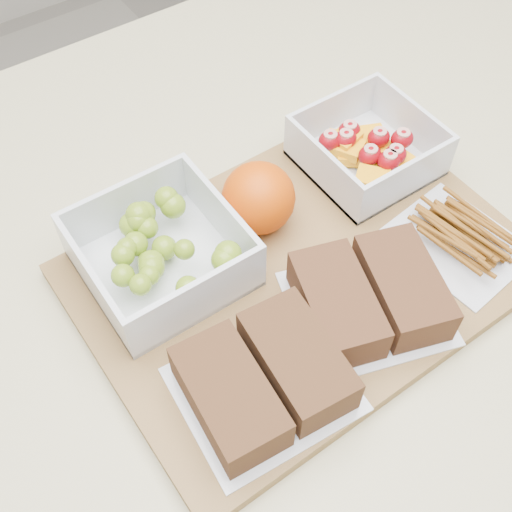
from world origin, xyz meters
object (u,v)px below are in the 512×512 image
object	(u,v)px
grape_container	(161,251)
orange	(259,198)
sandwich_bag_center	(370,296)
fruit_container	(367,150)
sandwich_bag_left	(264,379)
pretzel_bag	(460,236)
cutting_board	(302,271)

from	to	relation	value
grape_container	orange	distance (m)	0.11
orange	sandwich_bag_center	bearing A→B (deg)	-80.70
grape_container	orange	size ratio (longest dim) A/B	1.94
fruit_container	sandwich_bag_left	bearing A→B (deg)	-147.42
grape_container	pretzel_bag	xyz separation A→B (m)	(0.25, -0.14, -0.01)
grape_container	fruit_container	distance (m)	0.25
cutting_board	grape_container	bearing A→B (deg)	144.77
fruit_container	orange	world-z (taller)	orange
orange	sandwich_bag_center	distance (m)	0.15
cutting_board	sandwich_bag_left	distance (m)	0.14
fruit_container	sandwich_bag_center	bearing A→B (deg)	-129.64
grape_container	orange	world-z (taller)	orange
orange	fruit_container	bearing A→B (deg)	0.56
pretzel_bag	sandwich_bag_center	bearing A→B (deg)	-176.89
cutting_board	fruit_container	distance (m)	0.16
sandwich_bag_center	orange	bearing A→B (deg)	99.30
orange	cutting_board	bearing A→B (deg)	-87.20
sandwich_bag_center	fruit_container	bearing A→B (deg)	50.36
orange	sandwich_bag_left	distance (m)	0.19
orange	sandwich_bag_left	bearing A→B (deg)	-123.30
pretzel_bag	cutting_board	bearing A→B (deg)	155.43
orange	pretzel_bag	world-z (taller)	orange
sandwich_bag_left	fruit_container	bearing A→B (deg)	32.58
grape_container	fruit_container	size ratio (longest dim) A/B	1.11
sandwich_bag_left	pretzel_bag	xyz separation A→B (m)	(0.25, 0.02, -0.01)
fruit_container	pretzel_bag	size ratio (longest dim) A/B	0.94
orange	sandwich_bag_center	size ratio (longest dim) A/B	0.43
sandwich_bag_center	pretzel_bag	bearing A→B (deg)	3.11
grape_container	sandwich_bag_center	distance (m)	0.20
fruit_container	orange	bearing A→B (deg)	-179.44
grape_container	pretzel_bag	size ratio (longest dim) A/B	1.04
grape_container	fruit_container	world-z (taller)	grape_container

